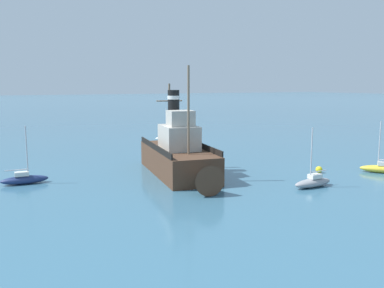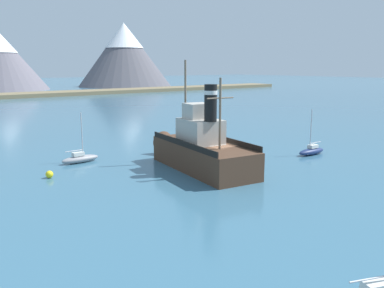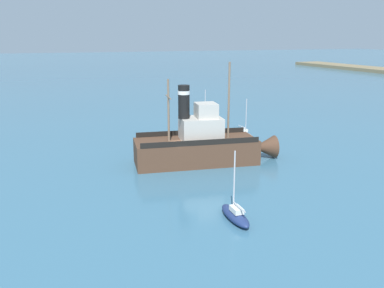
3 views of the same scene
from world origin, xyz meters
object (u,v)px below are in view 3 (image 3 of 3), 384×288
(sailboat_grey, at_px, (244,134))
(sailboat_yellow, at_px, (206,120))
(sailboat_navy, at_px, (235,215))
(old_tugboat, at_px, (202,145))
(mooring_buoy, at_px, (203,130))

(sailboat_grey, xyz_separation_m, sailboat_yellow, (-9.68, -1.07, 0.00))
(sailboat_yellow, bearing_deg, sailboat_navy, -19.60)
(old_tugboat, relative_size, sailboat_yellow, 3.01)
(sailboat_navy, height_order, sailboat_yellow, same)
(old_tugboat, distance_m, sailboat_navy, 13.49)
(old_tugboat, height_order, sailboat_yellow, old_tugboat)
(old_tugboat, bearing_deg, sailboat_yellow, 155.62)
(mooring_buoy, bearing_deg, sailboat_navy, -18.02)
(sailboat_yellow, bearing_deg, old_tugboat, -24.38)
(old_tugboat, bearing_deg, sailboat_navy, -12.77)
(sailboat_yellow, distance_m, mooring_buoy, 5.97)
(sailboat_navy, bearing_deg, sailboat_yellow, 160.40)
(old_tugboat, distance_m, sailboat_yellow, 19.25)
(sailboat_navy, xyz_separation_m, sailboat_yellow, (-30.58, 10.89, 0.00))
(sailboat_grey, distance_m, sailboat_navy, 24.08)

